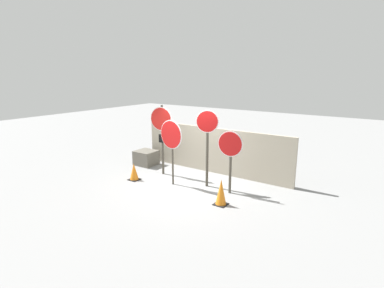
% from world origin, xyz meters
% --- Properties ---
extents(ground_plane, '(40.00, 40.00, 0.00)m').
position_xyz_m(ground_plane, '(0.00, 0.00, 0.00)').
color(ground_plane, gray).
extents(fence_back, '(5.94, 0.12, 1.67)m').
position_xyz_m(fence_back, '(0.00, 1.56, 0.84)').
color(fence_back, '#A89E89').
rests_on(fence_back, ground).
extents(stop_sign_0, '(0.83, 0.20, 2.51)m').
position_xyz_m(stop_sign_0, '(-1.41, 0.30, 1.75)').
color(stop_sign_0, '#474238').
rests_on(stop_sign_0, ground).
extents(stop_sign_1, '(0.93, 0.17, 2.15)m').
position_xyz_m(stop_sign_1, '(-0.48, -0.33, 1.58)').
color(stop_sign_1, '#474238').
rests_on(stop_sign_1, ground).
extents(stop_sign_2, '(0.65, 0.34, 2.50)m').
position_xyz_m(stop_sign_2, '(0.56, 0.18, 1.72)').
color(stop_sign_2, '#474238').
rests_on(stop_sign_2, ground).
extents(stop_sign_3, '(0.78, 0.17, 1.95)m').
position_xyz_m(stop_sign_3, '(1.42, 0.08, 1.37)').
color(stop_sign_3, '#474238').
rests_on(stop_sign_3, ground).
extents(traffic_cone_0, '(0.36, 0.36, 0.75)m').
position_xyz_m(traffic_cone_0, '(1.61, -0.78, 0.37)').
color(traffic_cone_0, black).
rests_on(traffic_cone_0, ground).
extents(traffic_cone_1, '(0.36, 0.36, 0.58)m').
position_xyz_m(traffic_cone_1, '(-1.84, -0.70, 0.29)').
color(traffic_cone_1, black).
rests_on(traffic_cone_1, ground).
extents(storage_crate, '(0.80, 0.75, 0.58)m').
position_xyz_m(storage_crate, '(-2.71, 0.84, 0.29)').
color(storage_crate, '#605B51').
rests_on(storage_crate, ground).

